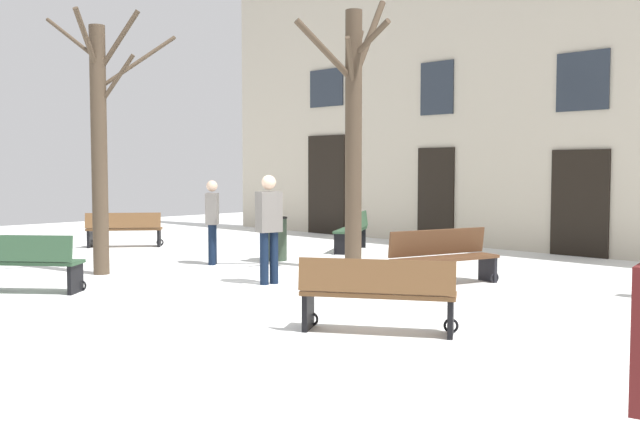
{
  "coord_description": "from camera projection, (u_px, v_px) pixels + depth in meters",
  "views": [
    {
      "loc": [
        8.1,
        -6.78,
        1.84
      ],
      "look_at": [
        0.0,
        1.52,
        1.1
      ],
      "focal_mm": 39.75,
      "sensor_mm": 36.0,
      "label": 1
    }
  ],
  "objects": [
    {
      "name": "ground_plane",
      "position": [
        249.0,
        291.0,
        10.6
      ],
      "size": [
        29.96,
        29.96,
        0.0
      ],
      "primitive_type": "plane",
      "color": "white"
    },
    {
      "name": "bench_facing_shops",
      "position": [
        124.0,
        229.0,
        16.56
      ],
      "size": [
        1.45,
        1.63,
        0.82
      ],
      "rotation": [
        0.0,
        0.0,
        4.04
      ],
      "color": "brown",
      "rests_on": "ground"
    },
    {
      "name": "bench_by_litter_bin",
      "position": [
        443.0,
        256.0,
        11.16
      ],
      "size": [
        0.96,
        1.94,
        0.88
      ],
      "rotation": [
        0.0,
        0.0,
        1.29
      ],
      "color": "#51331E",
      "rests_on": "ground"
    },
    {
      "name": "bench_back_to_back_left",
      "position": [
        377.0,
        294.0,
        7.87
      ],
      "size": [
        1.71,
        1.29,
        0.86
      ],
      "rotation": [
        0.0,
        0.0,
        3.7
      ],
      "color": "brown",
      "rests_on": "ground"
    },
    {
      "name": "tree_near_facade",
      "position": [
        100.0,
        140.0,
        12.21
      ],
      "size": [
        1.97,
        2.0,
        4.57
      ],
      "color": "#4C3D2D",
      "rests_on": "ground"
    },
    {
      "name": "person_strolling",
      "position": [
        212.0,
        218.0,
        13.56
      ],
      "size": [
        0.42,
        0.42,
        1.61
      ],
      "rotation": [
        0.0,
        0.0,
        5.5
      ],
      "color": "black",
      "rests_on": "ground"
    },
    {
      "name": "bench_back_to_back_right",
      "position": [
        27.0,
        263.0,
        10.46
      ],
      "size": [
        1.52,
        1.37,
        0.88
      ],
      "rotation": [
        0.0,
        0.0,
        3.82
      ],
      "color": "#2D4C33",
      "rests_on": "ground"
    },
    {
      "name": "tree_foreground",
      "position": [
        354.0,
        124.0,
        12.74
      ],
      "size": [
        1.38,
        2.18,
        4.99
      ],
      "color": "#4C3D2D",
      "rests_on": "ground"
    },
    {
      "name": "litter_bin",
      "position": [
        277.0,
        238.0,
        14.16
      ],
      "size": [
        0.44,
        0.44,
        0.88
      ],
      "color": "#2D3D2D",
      "rests_on": "ground"
    },
    {
      "name": "person_crossing_plaza",
      "position": [
        269.0,
        224.0,
        11.22
      ],
      "size": [
        0.29,
        0.41,
        1.74
      ],
      "rotation": [
        0.0,
        0.0,
        1.39
      ],
      "color": "black",
      "rests_on": "ground"
    },
    {
      "name": "bench_far_corner",
      "position": [
        353.0,
        231.0,
        15.78
      ],
      "size": [
        1.21,
        1.58,
        0.88
      ],
      "rotation": [
        0.0,
        0.0,
        5.25
      ],
      "color": "#2D4C33",
      "rests_on": "ground"
    },
    {
      "name": "building_facade",
      "position": [
        514.0,
        70.0,
        15.92
      ],
      "size": [
        18.73,
        0.6,
        8.05
      ],
      "color": "#BCB29E",
      "rests_on": "ground"
    }
  ]
}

